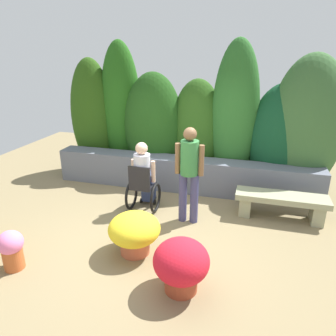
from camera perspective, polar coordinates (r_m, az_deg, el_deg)
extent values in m
plane|color=#847350|center=(5.30, -1.90, -11.60)|extent=(11.26, 11.26, 0.00)
cube|color=slate|center=(6.68, 2.66, -1.12)|extent=(5.63, 0.47, 0.71)
ellipsoid|color=#2A5114|center=(7.85, -13.63, 9.19)|extent=(1.07, 0.75, 2.71)
ellipsoid|color=#235D18|center=(7.56, -8.55, 10.56)|extent=(0.97, 0.68, 3.08)
ellipsoid|color=#1F4A16|center=(7.19, -2.68, 7.58)|extent=(1.36, 0.95, 2.42)
ellipsoid|color=#2A5519|center=(7.07, 5.31, 6.74)|extent=(1.16, 0.81, 2.29)
ellipsoid|color=#2B6727|center=(6.76, 12.11, 9.23)|extent=(0.98, 0.68, 3.09)
ellipsoid|color=#124325|center=(6.91, 20.20, 5.16)|extent=(1.41, 0.98, 2.27)
ellipsoid|color=#396332|center=(6.84, 23.96, 6.90)|extent=(1.45, 1.02, 2.82)
cube|color=gray|center=(5.94, 13.91, -6.55)|extent=(0.20, 0.38, 0.35)
cube|color=gray|center=(6.06, 25.61, -7.52)|extent=(0.20, 0.38, 0.35)
cube|color=gray|center=(5.87, 20.08, -5.10)|extent=(1.58, 0.45, 0.11)
cube|color=black|center=(5.77, -4.59, -3.21)|extent=(0.40, 0.40, 0.06)
cube|color=black|center=(5.53, -5.30, -1.74)|extent=(0.40, 0.04, 0.40)
cube|color=black|center=(6.21, -3.48, -5.45)|extent=(0.28, 0.12, 0.03)
torus|color=black|center=(5.95, -6.71, -4.88)|extent=(0.05, 0.56, 0.56)
torus|color=black|center=(5.79, -2.29, -5.46)|extent=(0.05, 0.56, 0.56)
cylinder|color=black|center=(6.22, -4.90, -5.97)|extent=(0.03, 0.10, 0.10)
cylinder|color=black|center=(6.14, -2.43, -6.30)|extent=(0.03, 0.10, 0.10)
cube|color=navy|center=(5.82, -4.29, -1.83)|extent=(0.30, 0.40, 0.16)
cube|color=navy|center=(6.13, -3.57, -4.14)|extent=(0.26, 0.14, 0.43)
cylinder|color=silver|center=(5.62, -4.76, 0.08)|extent=(0.30, 0.30, 0.50)
cylinder|color=beige|center=(5.77, -6.31, -0.29)|extent=(0.08, 0.08, 0.40)
cylinder|color=beige|center=(5.64, -2.72, -0.66)|extent=(0.08, 0.08, 0.40)
sphere|color=beige|center=(5.51, -4.87, 3.59)|extent=(0.22, 0.22, 0.22)
cylinder|color=#3F3F6C|center=(5.43, 2.72, -5.40)|extent=(0.14, 0.14, 0.89)
cylinder|color=#3F3F6C|center=(5.40, 4.80, -5.63)|extent=(0.14, 0.14, 0.89)
cylinder|color=#357C3E|center=(5.14, 3.95, 1.87)|extent=(0.30, 0.30, 0.58)
cylinder|color=brown|center=(5.19, 1.78, 1.76)|extent=(0.09, 0.09, 0.52)
cylinder|color=brown|center=(5.11, 6.13, 1.36)|extent=(0.09, 0.09, 0.52)
sphere|color=brown|center=(5.02, 4.06, 6.21)|extent=(0.22, 0.22, 0.22)
cylinder|color=#BD5C3D|center=(4.78, -6.06, -13.68)|extent=(0.43, 0.43, 0.27)
ellipsoid|color=#1B441C|center=(4.67, -6.15, -11.71)|extent=(0.48, 0.48, 0.16)
ellipsoid|color=yellow|center=(4.64, -6.18, -10.99)|extent=(0.76, 0.76, 0.46)
cylinder|color=#9C3D25|center=(4.14, 2.38, -19.82)|extent=(0.41, 0.41, 0.28)
ellipsoid|color=#135513|center=(4.01, 2.42, -17.57)|extent=(0.46, 0.46, 0.19)
ellipsoid|color=red|center=(3.96, 2.44, -16.64)|extent=(0.70, 0.70, 0.54)
cylinder|color=#C0592B|center=(4.93, -26.44, -14.54)|extent=(0.27, 0.27, 0.32)
ellipsoid|color=#274F26|center=(4.83, -26.82, -12.57)|extent=(0.30, 0.30, 0.12)
ellipsoid|color=pink|center=(4.80, -26.91, -12.07)|extent=(0.34, 0.34, 0.33)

